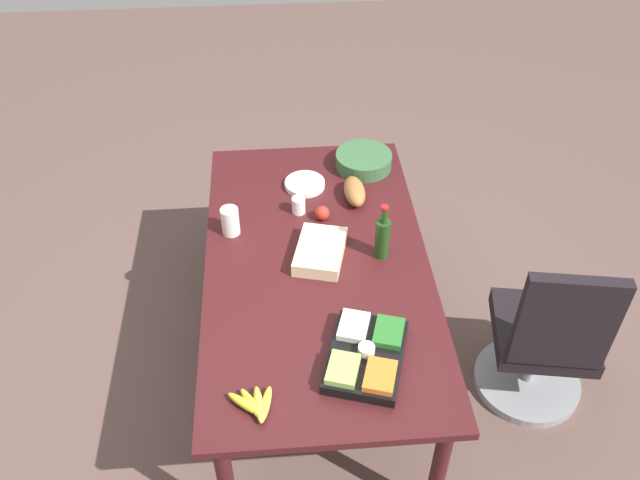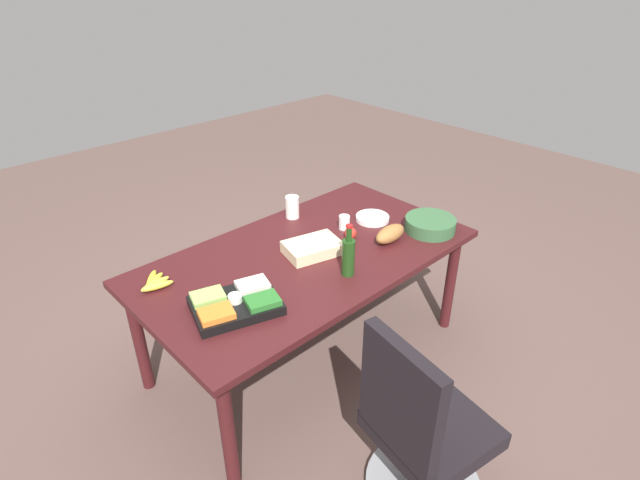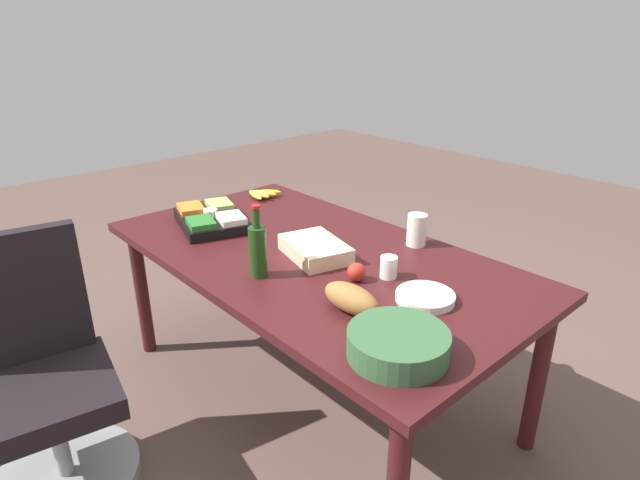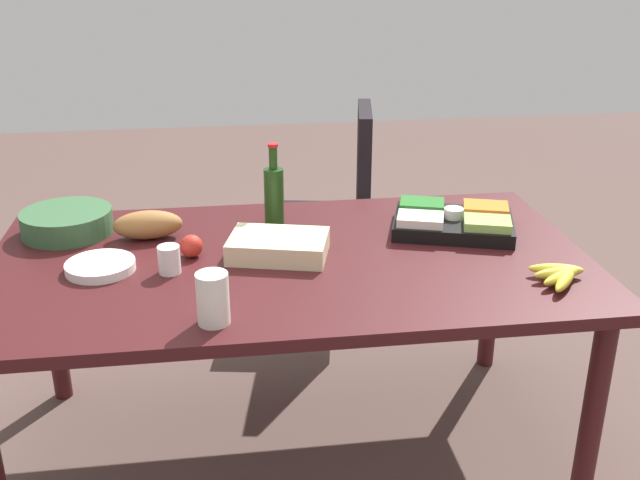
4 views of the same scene
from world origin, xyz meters
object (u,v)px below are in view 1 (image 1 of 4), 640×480
Objects in this scene: banana_bunch at (255,404)px; sheet_cake at (320,251)px; wine_bottle at (382,237)px; salad_bowl at (364,161)px; bread_loaf at (355,191)px; paper_cup at (299,205)px; office_chair at (543,346)px; paper_plate_stack at (305,184)px; conference_table at (317,273)px; veggie_tray at (366,355)px; apple_red at (322,213)px; mayo_jar at (230,221)px.

sheet_cake is at bearing -20.88° from banana_bunch.
wine_bottle is 0.96× the size of salad_bowl.
banana_bunch is at bearing 157.15° from bread_loaf.
paper_cup is 0.30× the size of wine_bottle.
salad_bowl is (0.29, -0.09, -0.01)m from bread_loaf.
paper_plate_stack is (0.91, 1.12, 0.39)m from office_chair.
wine_bottle reaches higher than paper_cup.
conference_table is 6.22× the size of salad_bowl.
veggie_tray is 1.02m from paper_cup.
paper_cup is (0.39, 0.07, 0.12)m from conference_table.
apple_red is (0.32, -0.05, 0.11)m from conference_table.
paper_cup is 0.32m from bread_loaf.
sheet_cake is 0.36m from paper_cup.
wine_bottle is (0.02, -0.31, 0.19)m from conference_table.
veggie_tray is 2.04× the size of bread_loaf.
mayo_jar is at bearing 111.29° from paper_cup.
paper_cup is at bearing 12.66° from veggie_tray.
wine_bottle is at bearing -138.36° from apple_red.
paper_cup is at bearing 46.46° from wine_bottle.
banana_bunch is at bearing 109.74° from office_chair.
mayo_jar is 0.62× the size of bread_loaf.
apple_red is at bearing 59.32° from office_chair.
salad_bowl is (0.51, -0.74, -0.03)m from mayo_jar.
sheet_cake is at bearing 157.26° from salad_bowl.
bread_loaf is at bearing -22.85° from banana_bunch.
office_chair is (-0.30, -1.10, -0.30)m from conference_table.
veggie_tray is 1.23m from paper_plate_stack.
banana_bunch reaches higher than paper_plate_stack.
wine_bottle reaches higher than conference_table.
office_chair reaches higher than paper_cup.
paper_plate_stack is (0.61, 0.02, 0.09)m from conference_table.
bread_loaf is (0.48, -0.24, 0.12)m from conference_table.
office_chair is 11.27× the size of paper_cup.
banana_bunch is at bearing 168.72° from paper_plate_stack.
wine_bottle reaches higher than sheet_cake.
bread_loaf is 1.24× the size of banana_bunch.
conference_table is at bearing 157.11° from salad_bowl.
wine_bottle reaches higher than office_chair.
mayo_jar is at bearing 124.79° from salad_bowl.
wine_bottle is (0.33, 0.79, 0.49)m from office_chair.
paper_cup reaches higher than banana_bunch.
apple_red is at bearing -8.95° from conference_table.
mayo_jar is (0.86, 0.57, 0.04)m from veggie_tray.
bread_loaf is at bearing -26.42° from conference_table.
paper_cup is at bearing 59.47° from office_chair.
salad_bowl is 1.69m from banana_bunch.
veggie_tray is at bearing -167.82° from sheet_cake.
wine_bottle is (0.63, -0.16, 0.08)m from veggie_tray.
office_chair reaches higher than sheet_cake.
banana_bunch is (-1.57, 0.63, -0.02)m from salad_bowl.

